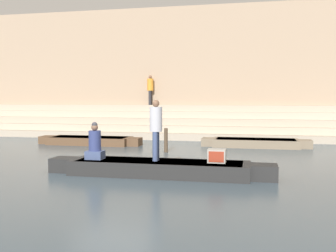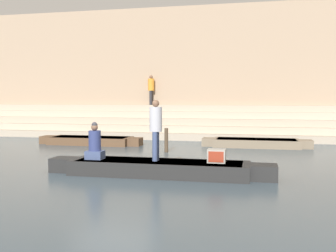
% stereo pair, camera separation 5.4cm
% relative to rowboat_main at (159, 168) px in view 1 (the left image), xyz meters
% --- Properties ---
extents(ground_plane, '(120.00, 120.00, 0.00)m').
position_rel_rowboat_main_xyz_m(ground_plane, '(-1.63, 0.77, -0.22)').
color(ground_plane, '#3D4C56').
extents(ghat_steps, '(36.00, 2.81, 1.78)m').
position_rel_rowboat_main_xyz_m(ghat_steps, '(-1.63, 10.74, 0.43)').
color(ghat_steps, tan).
rests_on(ghat_steps, ground).
extents(back_wall, '(34.20, 1.28, 7.41)m').
position_rel_rowboat_main_xyz_m(back_wall, '(-1.63, 12.36, 3.46)').
color(back_wall, tan).
rests_on(back_wall, ground).
extents(rowboat_main, '(6.45, 1.36, 0.41)m').
position_rel_rowboat_main_xyz_m(rowboat_main, '(0.00, 0.00, 0.00)').
color(rowboat_main, black).
rests_on(rowboat_main, ground).
extents(person_standing, '(0.35, 0.35, 1.71)m').
position_rel_rowboat_main_xyz_m(person_standing, '(-0.09, 0.04, 1.17)').
color(person_standing, '#3D4C75').
rests_on(person_standing, rowboat_main).
extents(person_rowing, '(0.49, 0.39, 1.07)m').
position_rel_rowboat_main_xyz_m(person_rowing, '(-1.88, -0.08, 0.62)').
color(person_rowing, '#3D4C75').
rests_on(person_rowing, rowboat_main).
extents(tv_set, '(0.49, 0.40, 0.37)m').
position_rel_rowboat_main_xyz_m(tv_set, '(1.62, 0.07, 0.37)').
color(tv_set, '#9E998E').
rests_on(tv_set, rowboat_main).
extents(moored_boat_shore, '(4.93, 1.35, 0.36)m').
position_rel_rowboat_main_xyz_m(moored_boat_shore, '(-4.91, 6.50, -0.03)').
color(moored_boat_shore, brown).
rests_on(moored_boat_shore, ground).
extents(moored_boat_distant, '(4.77, 1.35, 0.36)m').
position_rel_rowboat_main_xyz_m(moored_boat_distant, '(2.68, 7.20, -0.03)').
color(moored_boat_distant, '#756651').
rests_on(moored_boat_distant, ground).
extents(mooring_post, '(0.15, 0.15, 0.97)m').
position_rel_rowboat_main_xyz_m(mooring_post, '(-0.85, 4.70, 0.26)').
color(mooring_post, '#473828').
rests_on(mooring_post, ground).
extents(person_on_steps, '(0.36, 0.36, 1.72)m').
position_rel_rowboat_main_xyz_m(person_on_steps, '(-3.30, 11.48, 2.54)').
color(person_on_steps, '#28282D').
rests_on(person_on_steps, ghat_steps).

